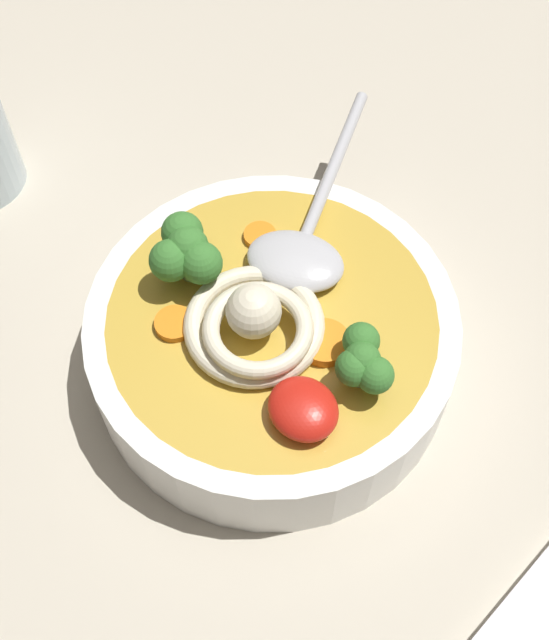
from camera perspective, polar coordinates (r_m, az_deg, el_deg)
name	(u,v)px	position (r cm, az deg, el deg)	size (l,w,h in cm)	color
table_slab	(284,365)	(54.38, 0.69, -3.18)	(103.25, 103.25, 3.10)	#BCB29E
soup_bowl	(274,343)	(50.16, 0.00, -1.61)	(22.35, 22.35, 5.47)	white
noodle_pile	(257,325)	(46.39, -1.22, -0.36)	(9.05, 8.87, 3.64)	beige
soup_spoon	(302,244)	(50.14, 1.96, 5.35)	(11.76, 16.50, 1.60)	#B7B7BC
chili_sauce_dollop	(303,409)	(44.11, 2.02, -6.22)	(4.06, 3.65, 1.83)	red
broccoli_floret_beside_noodles	(366,359)	(44.51, 6.42, -2.71)	(4.10, 3.52, 3.24)	#7A9E60
broccoli_floret_far	(186,251)	(47.98, -6.23, 4.79)	(4.94, 4.25, 3.91)	#7A9E60
carrot_slice_left	(326,341)	(46.82, 3.65, -1.49)	(2.91, 2.91, 0.73)	orange
carrot_slice_center	(175,324)	(47.82, -7.00, -0.26)	(2.34, 2.34, 0.51)	orange
carrot_slice_beside_chili	(260,236)	(51.26, -1.02, 5.91)	(2.05, 2.05, 0.42)	orange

